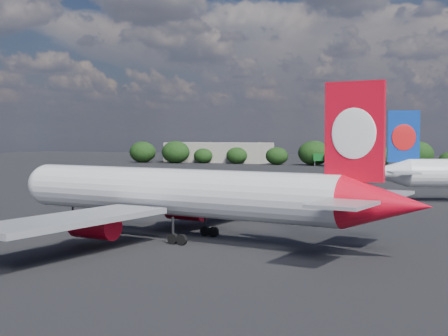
% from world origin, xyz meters
% --- Properties ---
extents(ground, '(500.00, 500.00, 0.00)m').
position_xyz_m(ground, '(0.00, 60.00, 0.00)').
color(ground, black).
rests_on(ground, ground).
extents(qantas_airliner, '(48.05, 45.81, 15.68)m').
position_xyz_m(qantas_airliner, '(8.75, 19.05, 4.78)').
color(qantas_airliner, silver).
rests_on(qantas_airliner, ground).
extents(terminal_building, '(42.00, 16.00, 8.00)m').
position_xyz_m(terminal_building, '(-65.00, 192.00, 4.00)').
color(terminal_building, gray).
rests_on(terminal_building, ground).
extents(highway_sign, '(6.00, 0.30, 4.50)m').
position_xyz_m(highway_sign, '(-18.00, 176.00, 3.13)').
color(highway_sign, '#136221').
rests_on(highway_sign, ground).
extents(billboard_yellow, '(5.00, 0.30, 5.50)m').
position_xyz_m(billboard_yellow, '(12.00, 182.00, 3.87)').
color(billboard_yellow, yellow).
rests_on(billboard_yellow, ground).
extents(horizon_treeline, '(206.97, 15.38, 9.15)m').
position_xyz_m(horizon_treeline, '(10.83, 180.22, 4.02)').
color(horizon_treeline, black).
rests_on(horizon_treeline, ground).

